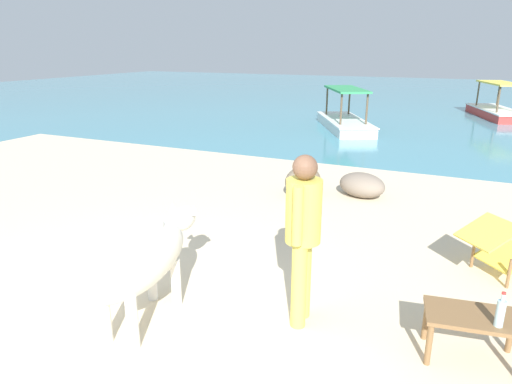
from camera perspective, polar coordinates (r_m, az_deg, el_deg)
The scene contains 11 objects.
sand_beach at distance 4.50m, azimuth -17.32°, elevation -17.17°, with size 18.00×14.00×0.04m, color beige.
water_surface at distance 24.92m, azimuth 18.88°, elevation 10.91°, with size 60.00×36.00×0.03m, color teal.
cow at distance 4.36m, azimuth -14.01°, elevation -7.99°, with size 0.63×1.74×0.97m.
low_bench_table at distance 4.26m, azimuth 25.59°, elevation -14.46°, with size 0.82×0.55×0.41m.
bottle at distance 4.10m, azimuth 28.28°, elevation -13.16°, with size 0.07×0.07×0.30m.
deck_chair_near at distance 5.77m, azimuth 27.94°, elevation -5.92°, with size 0.92×0.91×0.68m.
person_standing at distance 4.10m, azimuth 5.91°, elevation -4.54°, with size 0.32×0.51×1.62m.
shore_rock_large at distance 8.11m, azimuth 13.13°, elevation 0.86°, with size 0.83×0.60×0.42m, color gray.
shore_rock_medium at distance 8.01m, azimuth 5.90°, elevation 1.38°, with size 0.72×0.54×0.52m, color #756651.
boat_red at distance 19.59m, azimuth 27.90°, elevation 9.08°, with size 2.21×3.85×1.29m.
boat_white at distance 15.09m, azimuth 11.04°, elevation 8.80°, with size 2.71×3.79×1.29m.
Camera 1 is at (2.63, -2.65, 2.53)m, focal length 31.92 mm.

